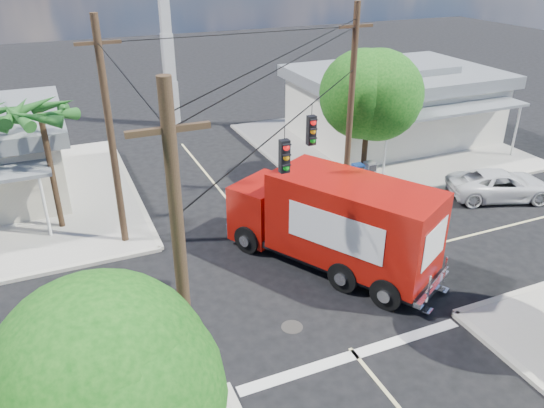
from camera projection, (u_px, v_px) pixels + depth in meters
ground at (294, 280)px, 19.44m from camera, size 120.00×120.00×0.00m
sidewalk_ne at (378, 145)px, 32.25m from camera, size 14.12×14.12×0.14m
road_markings at (312, 302)px, 18.23m from camera, size 32.00×32.00×0.01m
building_ne at (393, 102)px, 32.73m from camera, size 11.80×10.20×4.50m
radio_tower at (167, 39)px, 33.60m from camera, size 0.80×0.80×17.00m
tree_sw_front at (115, 394)px, 8.83m from camera, size 3.88×3.78×6.03m
tree_ne_front at (370, 90)px, 25.47m from camera, size 4.21×4.14×6.66m
tree_ne_back at (388, 87)px, 28.47m from camera, size 3.77×3.66×5.82m
palm_nw_front at (41, 116)px, 20.72m from camera, size 3.01×3.08×5.59m
utility_poles at (234, 152)px, 18.14m from camera, size 12.00×10.68×9.00m
vending_boxes at (358, 174)px, 26.56m from camera, size 1.90×0.50×1.10m
delivery_truck at (334, 222)px, 19.55m from camera, size 6.26×8.51×3.63m
parked_car at (501, 185)px, 25.42m from camera, size 5.45×3.84×1.38m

